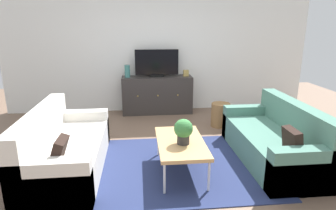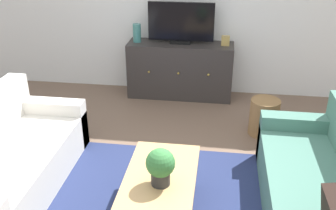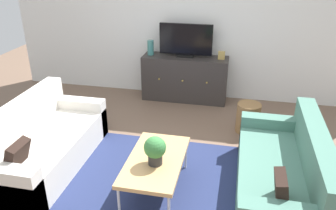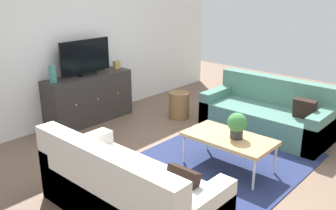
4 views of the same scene
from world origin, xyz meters
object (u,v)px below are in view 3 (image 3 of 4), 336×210
Objects in this scene: couch_left_side at (40,146)px; wicker_basket at (248,118)px; coffee_table at (156,161)px; mantel_clock at (221,55)px; glass_vase at (151,48)px; couch_right_side at (287,177)px; potted_plant at (155,149)px; flat_screen_tv at (186,41)px; tv_console at (185,78)px.

wicker_basket is (2.47, 1.41, -0.05)m from couch_left_side.
mantel_clock reaches higher than coffee_table.
glass_vase is at bearing 71.93° from couch_left_side.
couch_right_side is 1.42m from potted_plant.
flat_screen_tv is (-1.49, 2.39, 0.78)m from couch_right_side.
flat_screen_tv is at bearing 178.10° from mantel_clock.
couch_left_side reaches higher than potted_plant.
couch_right_side is at bearing 0.00° from couch_left_side.
mantel_clock is at bearing 50.16° from couch_left_side.
coffee_table is 8.10× the size of mantel_clock.
flat_screen_tv reaches higher than wicker_basket.
couch_right_side is at bearing -69.45° from mantel_clock.
glass_vase is (-0.60, 0.00, 0.51)m from tv_console.
couch_left_side is 1.27× the size of tv_console.
mantel_clock is (0.60, -0.02, -0.21)m from flat_screen_tv.
tv_console is 1.47m from wicker_basket.
couch_left_side is 7.33× the size of glass_vase.
potted_plant is 2.39× the size of mantel_clock.
coffee_table is at bearing -87.33° from flat_screen_tv.
glass_vase reaches higher than couch_left_side.
flat_screen_tv is at bearing 137.99° from wicker_basket.
couch_right_side is at bearing 11.43° from potted_plant.
potted_plant is 2.77m from glass_vase.
flat_screen_tv reaches higher than tv_console.
mantel_clock reaches higher than couch_right_side.
glass_vase is at bearing 105.67° from potted_plant.
glass_vase is 0.58× the size of wicker_basket.
couch_left_side is 2.58m from glass_vase.
flat_screen_tv reaches higher than couch_left_side.
couch_left_side is 1.00× the size of couch_right_side.
coffee_table is at bearing -172.07° from couch_right_side.
couch_right_side is 5.88× the size of potted_plant.
potted_plant reaches higher than coffee_table.
glass_vase is (-2.10, 2.37, 0.63)m from couch_right_side.
mantel_clock is (0.48, 2.57, 0.45)m from coffee_table.
flat_screen_tv is (-0.14, 2.67, 0.45)m from potted_plant.
couch_right_side is 2.60m from mantel_clock.
couch_left_side is at bearing 180.00° from couch_right_side.
tv_console is 1.63× the size of flat_screen_tv.
flat_screen_tv is at bearing 92.99° from potted_plant.
couch_right_side reaches higher than coffee_table.
tv_console is at bearing -90.00° from flat_screen_tv.
tv_console is 0.79m from glass_vase.
couch_right_side reaches higher than tv_console.
glass_vase is (0.77, 2.37, 0.63)m from couch_left_side.
wicker_basket is at bearing -42.01° from flat_screen_tv.
tv_console is at bearing 93.01° from potted_plant.
flat_screen_tv is 6.83× the size of mantel_clock.
glass_vase is at bearing -178.10° from flat_screen_tv.
flat_screen_tv is at bearing 60.08° from couch_left_side.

